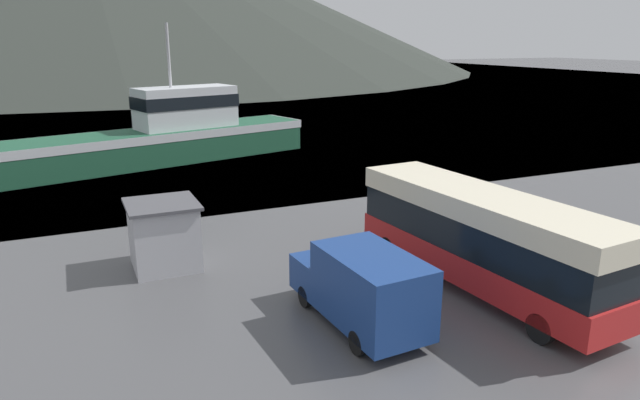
{
  "coord_description": "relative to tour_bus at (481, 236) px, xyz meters",
  "views": [
    {
      "loc": [
        -12.07,
        -5.71,
        8.35
      ],
      "look_at": [
        -2.93,
        14.78,
        2.0
      ],
      "focal_mm": 32.0,
      "sensor_mm": 36.0,
      "label": 1
    }
  ],
  "objects": [
    {
      "name": "storage_bin",
      "position": [
        4.03,
        -0.87,
        -1.39
      ],
      "size": [
        1.17,
        1.36,
        1.01
      ],
      "color": "green",
      "rests_on": "ground"
    },
    {
      "name": "tour_bus",
      "position": [
        0.0,
        0.0,
        0.0
      ],
      "size": [
        3.43,
        10.73,
        3.39
      ],
      "rotation": [
        0.0,
        0.0,
        0.08
      ],
      "color": "red",
      "rests_on": "ground"
    },
    {
      "name": "water_surface",
      "position": [
        -0.41,
        131.97,
        -1.9
      ],
      "size": [
        240.0,
        240.0,
        0.0
      ],
      "primitive_type": "plane",
      "color": "#3D5160",
      "rests_on": "ground"
    },
    {
      "name": "mooring_bollard",
      "position": [
        6.5,
        10.81,
        -1.43
      ],
      "size": [
        0.37,
        0.37,
        0.88
      ],
      "color": "#4C4C51",
      "rests_on": "ground"
    },
    {
      "name": "dock_kiosk",
      "position": [
        -9.61,
        6.32,
        -0.62
      ],
      "size": [
        2.57,
        2.65,
        2.54
      ],
      "color": "#B2B2B7",
      "rests_on": "ground"
    },
    {
      "name": "fishing_boat",
      "position": [
        -6.21,
        26.18,
        -0.03
      ],
      "size": [
        22.02,
        9.58,
        9.42
      ],
      "rotation": [
        0.0,
        0.0,
        1.83
      ],
      "color": "#1E5138",
      "rests_on": "water_surface"
    },
    {
      "name": "delivery_van",
      "position": [
        -5.0,
        -0.81,
        -0.61
      ],
      "size": [
        2.41,
        5.4,
        2.44
      ],
      "rotation": [
        0.0,
        0.0,
        0.06
      ],
      "color": "navy",
      "rests_on": "ground"
    }
  ]
}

